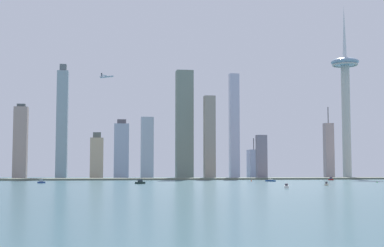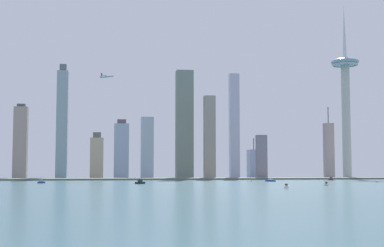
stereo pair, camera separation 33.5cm
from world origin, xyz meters
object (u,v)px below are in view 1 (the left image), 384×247
skyscraper_8 (62,123)px  skyscraper_12 (121,150)px  channel_buoy_1 (251,180)px  skyscraper_1 (254,164)px  boat_7 (327,184)px  skyscraper_2 (20,142)px  skyscraper_10 (261,157)px  boat_3 (331,179)px  skyscraper_7 (210,137)px  observation_tower (345,89)px  boat_4 (140,182)px  skyscraper_4 (329,150)px  boat_1 (270,181)px  boat_5 (41,182)px  skyscraper_0 (234,126)px  skyscraper_9 (97,157)px  channel_buoy_2 (377,182)px  skyscraper_3 (147,148)px  boat_6 (286,186)px  airplane (107,76)px

skyscraper_8 → skyscraper_12: size_ratio=1.91×
skyscraper_8 → skyscraper_12: 104.12m
channel_buoy_1 → skyscraper_1: bearing=74.0°
skyscraper_1 → boat_7: skyscraper_1 is taller
skyscraper_2 → skyscraper_12: (154.15, 36.38, -10.18)m
skyscraper_10 → skyscraper_12: skyscraper_12 is taller
boat_3 → boat_7: size_ratio=1.25×
skyscraper_2 → skyscraper_7: size_ratio=0.90×
skyscraper_12 → observation_tower: bearing=-10.2°
boat_4 → skyscraper_2: bearing=94.3°
skyscraper_4 → boat_1: skyscraper_4 is taller
observation_tower → boat_5: size_ratio=32.25×
skyscraper_0 → skyscraper_7: bearing=-136.6°
boat_1 → boat_4: 185.84m
skyscraper_7 → skyscraper_12: size_ratio=1.33×
channel_buoy_1 → boat_3: bearing=17.8°
skyscraper_1 → skyscraper_4: (133.76, 7.69, 23.23)m
observation_tower → boat_5: bearing=-156.6°
skyscraper_0 → boat_5: skyscraper_0 is taller
boat_4 → skyscraper_9: bearing=72.1°
skyscraper_1 → channel_buoy_1: skyscraper_1 is taller
skyscraper_1 → boat_3: bearing=-64.9°
skyscraper_8 → skyscraper_12: skyscraper_8 is taller
boat_3 → channel_buoy_2: boat_3 is taller
skyscraper_2 → skyscraper_8: (59.30, 31.26, 32.45)m
skyscraper_9 → channel_buoy_1: size_ratio=35.48×
skyscraper_3 → boat_4: (-27.22, -293.29, -48.03)m
boat_5 → boat_1: bearing=-10.4°
boat_3 → channel_buoy_2: 123.25m
boat_6 → skyscraper_1: bearing=5.4°
skyscraper_12 → boat_7: bearing=-63.2°
boat_3 → boat_7: 230.88m
skyscraper_2 → skyscraper_7: (287.58, -35.73, 8.11)m
boat_6 → skyscraper_0: bearing=9.8°
skyscraper_0 → skyscraper_1: skyscraper_0 is taller
skyscraper_4 → airplane: size_ratio=5.98×
skyscraper_2 → skyscraper_10: size_ratio=1.69×
skyscraper_4 → boat_3: skyscraper_4 is taller
observation_tower → skyscraper_12: bearing=169.8°
skyscraper_4 → skyscraper_3: bearing=179.2°
skyscraper_12 → boat_5: skyscraper_12 is taller
skyscraper_10 → channel_buoy_2: bearing=-70.3°
skyscraper_2 → skyscraper_3: size_ratio=1.15×
observation_tower → skyscraper_0: size_ratio=1.66×
skyscraper_0 → boat_7: 369.53m
boat_4 → airplane: 237.81m
skyscraper_7 → boat_6: size_ratio=11.52×
skyscraper_7 → observation_tower: bearing=1.8°
skyscraper_4 → airplane: airplane is taller
skyscraper_8 → skyscraper_9: (55.23, 5.64, -53.89)m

